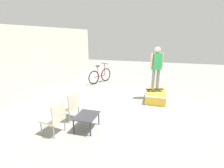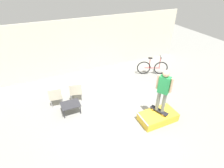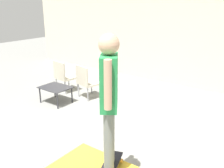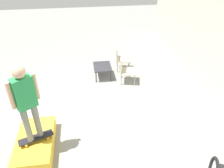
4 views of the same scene
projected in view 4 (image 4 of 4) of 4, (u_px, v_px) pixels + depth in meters
ground_plane at (68, 111)px, 6.17m from camera, size 24.00×24.00×0.00m
skate_ramp_box at (36, 143)px, 4.95m from camera, size 1.48×0.79×0.37m
skateboard_on_ramp at (36, 138)px, 4.76m from camera, size 0.45×0.76×0.07m
person_skater at (26, 99)px, 4.19m from camera, size 0.38×0.49×1.76m
coffee_table at (102, 67)px, 7.56m from camera, size 0.76×0.60×0.43m
patio_chair_left at (121, 57)px, 7.96m from camera, size 0.59×0.59×0.91m
patio_chair_right at (125, 69)px, 7.23m from camera, size 0.63×0.63×0.91m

